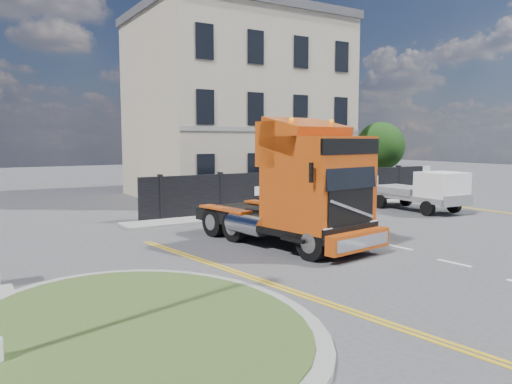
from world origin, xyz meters
TOP-DOWN VIEW (x-y plane):
  - ground at (0.00, 0.00)m, footprint 120.00×120.00m
  - traffic_island at (-7.00, -3.00)m, footprint 6.80×6.80m
  - hoarding_fence at (6.55, 9.00)m, footprint 18.80×0.25m
  - georgian_building at (6.00, 16.50)m, footprint 12.30×10.30m
  - tree at (14.38, 12.10)m, footprint 3.20×3.20m
  - pavement_far at (6.00, 8.10)m, footprint 20.00×1.60m
  - truck at (0.14, 1.31)m, footprint 3.72×7.37m
  - flatbed_pickup at (10.42, 4.42)m, footprint 2.21×5.02m

SIDE VIEW (x-z plane):
  - ground at x=0.00m, z-range 0.00..0.00m
  - pavement_far at x=6.00m, z-range 0.00..0.12m
  - traffic_island at x=-7.00m, z-range 0.00..0.16m
  - hoarding_fence at x=6.55m, z-range 0.00..2.00m
  - flatbed_pickup at x=10.42m, z-range 0.08..2.14m
  - truck at x=0.14m, z-range -0.22..4.00m
  - tree at x=14.38m, z-range 0.65..5.45m
  - georgian_building at x=6.00m, z-range -0.63..12.17m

